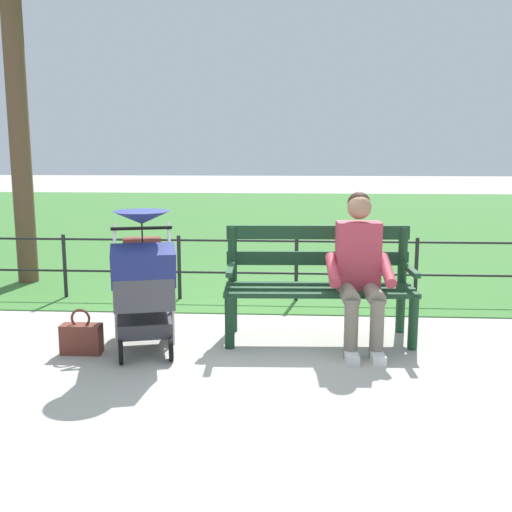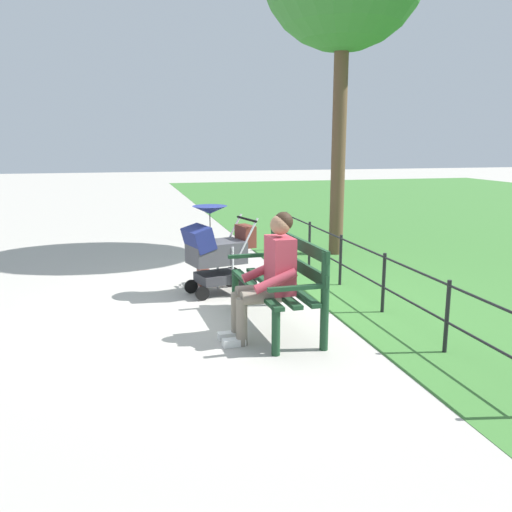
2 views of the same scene
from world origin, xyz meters
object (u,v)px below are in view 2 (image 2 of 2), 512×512
at_px(person_on_bench, 270,273).
at_px(stroller, 216,249).
at_px(handbag, 203,276).
at_px(park_bench, 282,279).

height_order(person_on_bench, stroller, person_on_bench).
xyz_separation_m(person_on_bench, handbag, (2.23, 0.33, -0.55)).
bearing_deg(park_bench, handbag, 16.02).
distance_m(person_on_bench, stroller, 1.75).
xyz_separation_m(stroller, handbag, (0.50, 0.09, -0.47)).
xyz_separation_m(person_on_bench, stroller, (1.73, 0.23, -0.08)).
bearing_deg(person_on_bench, handbag, 8.30).
bearing_deg(park_bench, stroller, 17.87).
xyz_separation_m(park_bench, stroller, (1.41, 0.46, 0.07)).
bearing_deg(stroller, park_bench, -162.13).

